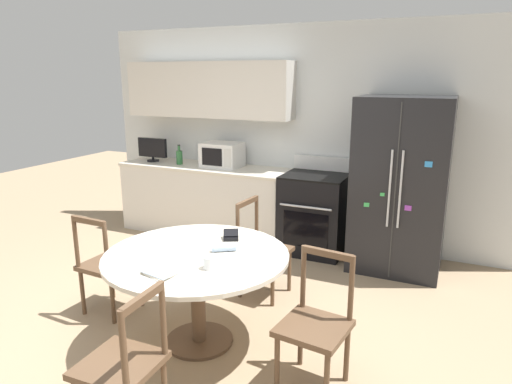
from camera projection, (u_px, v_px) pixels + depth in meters
name	position (u px, v px, depth m)	size (l,w,h in m)	color
ground_plane	(178.00, 341.00, 3.57)	(14.00, 14.00, 0.00)	#9E8466
back_wall	(271.00, 123.00, 5.61)	(5.20, 0.44, 2.60)	silver
kitchen_counter	(205.00, 200.00, 5.91)	(2.24, 0.64, 0.90)	silver
refrigerator	(400.00, 185.00, 4.74)	(0.92, 0.81, 1.82)	black
oven_range	(315.00, 213.00, 5.29)	(0.71, 0.68, 1.08)	black
microwave	(222.00, 155.00, 5.69)	(0.47, 0.38, 0.30)	white
countertop_tv	(153.00, 149.00, 6.05)	(0.43, 0.16, 0.31)	black
counter_bottle	(179.00, 157.00, 5.87)	(0.08, 0.08, 0.25)	#2D6B38
dining_table	(197.00, 268.00, 3.40)	(1.37, 1.37, 0.73)	beige
dining_chair_far	(262.00, 250.00, 4.25)	(0.46, 0.46, 0.90)	brown
dining_chair_right	(316.00, 325.00, 2.97)	(0.47, 0.47, 0.90)	brown
dining_chair_left	(107.00, 265.00, 3.91)	(0.44, 0.44, 0.90)	brown
dining_chair_near	(124.00, 365.00, 2.56)	(0.43, 0.43, 0.90)	brown
candle_glass	(209.00, 263.00, 3.11)	(0.09, 0.09, 0.09)	silver
folded_napkin	(224.00, 248.00, 3.41)	(0.18, 0.14, 0.05)	#A3BCDB
wallet	(231.00, 236.00, 3.67)	(0.16, 0.17, 0.07)	black
mail_stack	(168.00, 269.00, 3.07)	(0.31, 0.36, 0.02)	white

